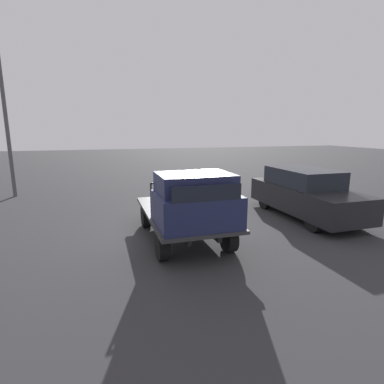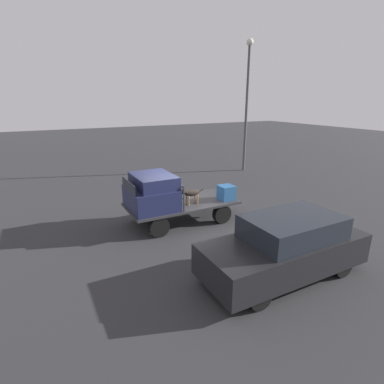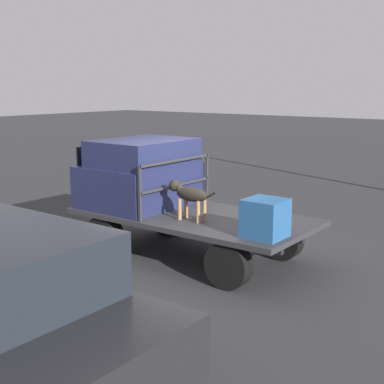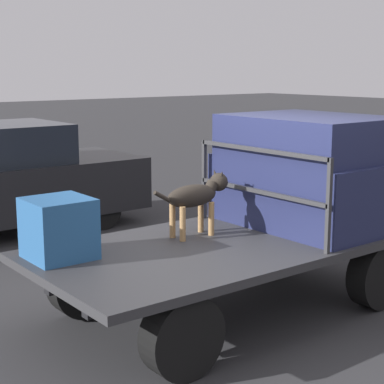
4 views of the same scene
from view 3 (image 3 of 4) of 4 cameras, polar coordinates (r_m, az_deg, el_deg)
name	(u,v)px [view 3 (image 3 of 4)]	position (r m, az deg, el deg)	size (l,w,h in m)	color
ground_plane	(193,257)	(9.06, 0.07, -6.98)	(80.00, 80.00, 0.00)	#2D2D30
flatbed_truck	(193,225)	(8.90, 0.07, -3.56)	(4.01, 1.95, 0.75)	black
truck_cab	(140,174)	(9.47, -5.52, 1.91)	(1.53, 1.83, 1.17)	#1E2347
truck_headboard	(176,177)	(8.95, -1.74, 1.59)	(0.04, 1.83, 0.88)	#2D2D30
dog	(188,194)	(8.39, -0.40, -0.24)	(0.94, 0.23, 0.65)	#9E7547
cargo_crate	(265,218)	(7.52, 7.81, -2.79)	(0.54, 0.54, 0.54)	#235184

